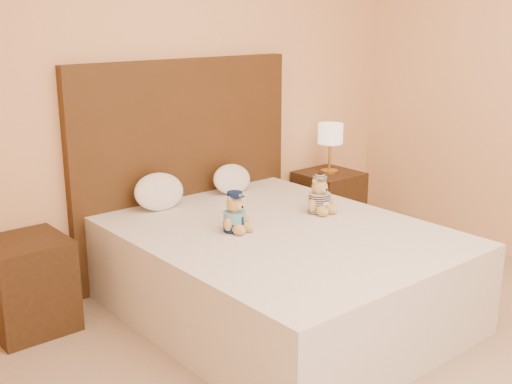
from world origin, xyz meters
TOP-DOWN VIEW (x-y plane):
  - room_walls at (0.00, 0.46)m, footprint 4.04×4.52m
  - bed at (0.00, 1.20)m, footprint 1.60×2.00m
  - headboard at (0.00, 2.21)m, footprint 1.75×0.08m
  - nightstand_left at (-1.25, 2.00)m, footprint 0.45×0.45m
  - nightstand_right at (1.25, 2.00)m, footprint 0.45×0.45m
  - lamp at (1.25, 2.00)m, footprint 0.20×0.20m
  - teddy_police at (-0.22, 1.36)m, footprint 0.23×0.22m
  - teddy_prisoner at (0.42, 1.29)m, footprint 0.22×0.21m
  - pillow_left at (-0.33, 2.03)m, footprint 0.36×0.23m
  - pillow_right at (0.28, 2.03)m, footprint 0.31×0.20m

SIDE VIEW (x-z plane):
  - nightstand_left at x=-1.25m, z-range 0.00..0.55m
  - nightstand_right at x=1.25m, z-range 0.00..0.55m
  - bed at x=0.00m, z-range 0.00..0.55m
  - pillow_right at x=0.28m, z-range 0.55..0.77m
  - teddy_police at x=-0.22m, z-range 0.55..0.79m
  - teddy_prisoner at x=0.42m, z-range 0.55..0.79m
  - pillow_left at x=-0.33m, z-range 0.55..0.81m
  - headboard at x=0.00m, z-range 0.00..1.50m
  - lamp at x=1.25m, z-range 0.65..1.05m
  - room_walls at x=0.00m, z-range 0.45..3.17m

